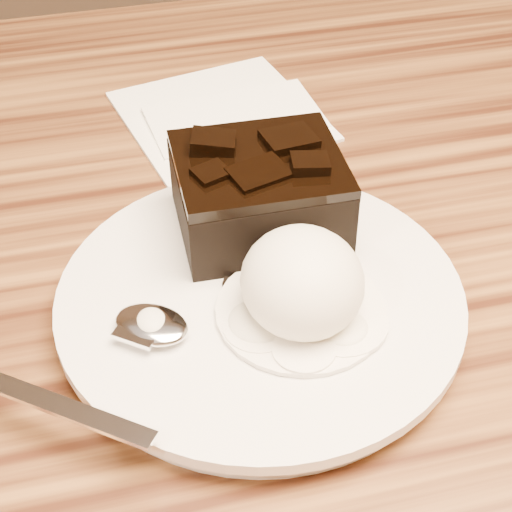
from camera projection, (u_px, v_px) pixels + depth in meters
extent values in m
cylinder|color=white|center=(260.00, 305.00, 0.49)|extent=(0.24, 0.24, 0.02)
cube|color=black|center=(259.00, 198.00, 0.51)|extent=(0.10, 0.09, 0.05)
ellipsoid|color=white|center=(302.00, 282.00, 0.45)|extent=(0.07, 0.07, 0.06)
cylinder|color=white|center=(301.00, 312.00, 0.47)|extent=(0.10, 0.10, 0.00)
cube|color=white|center=(220.00, 115.00, 0.66)|extent=(0.17, 0.17, 0.01)
cube|color=black|center=(278.00, 358.00, 0.44)|extent=(0.01, 0.01, 0.00)
cube|color=black|center=(326.00, 359.00, 0.44)|extent=(0.01, 0.01, 0.00)
cube|color=black|center=(227.00, 283.00, 0.49)|extent=(0.01, 0.01, 0.00)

